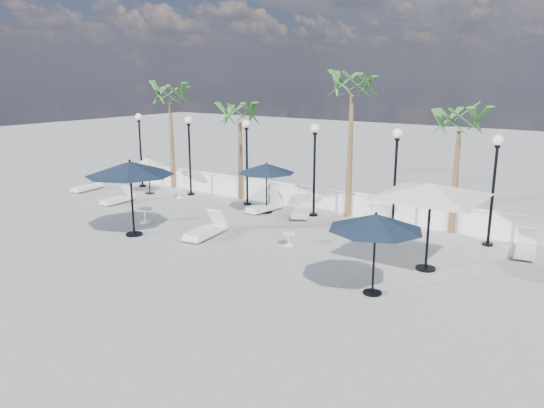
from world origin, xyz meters
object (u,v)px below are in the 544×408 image
Objects in this scene: parasol_navy_mid at (266,168)px; parasol_cream_sq_a at (432,184)px; lounger_6 at (526,247)px; lounger_0 at (87,187)px; lounger_3 at (206,230)px; lounger_4 at (302,210)px; parasol_navy_right at (376,222)px; lounger_1 at (118,199)px; lounger_2 at (265,206)px; parasol_cream_small at (148,162)px; lounger_5 at (369,221)px; parasol_navy_left at (130,169)px.

parasol_cream_sq_a reaches higher than parasol_navy_mid.
parasol_navy_mid is (-10.16, -0.44, 1.69)m from lounger_6.
lounger_0 is 0.84× the size of lounger_3.
lounger_3 reaches higher than lounger_4.
lounger_6 is at bearing 64.78° from parasol_navy_right.
lounger_1 is 0.86× the size of lounger_2.
parasol_navy_mid reaches higher than lounger_1.
lounger_4 is at bearing 16.30° from parasol_navy_mid.
lounger_0 is 3.69m from parasol_cream_small.
lounger_3 is at bearing -86.59° from parasol_navy_mid.
parasol_navy_right is at bearing -28.74° from lounger_2.
lounger_0 is 10.65m from lounger_3.
lounger_0 is 0.87× the size of lounger_5.
lounger_5 reaches higher than lounger_6.
lounger_0 is 0.92× the size of lounger_6.
lounger_0 is at bearing 167.67° from parasol_navy_right.
lounger_0 is 3.61m from lounger_1.
parasol_cream_sq_a is (0.55, 2.63, 0.66)m from parasol_navy_right.
lounger_2 is 6.96m from parasol_cream_small.
lounger_5 is (4.72, 0.33, 0.02)m from lounger_2.
lounger_5 is at bearing 37.96° from lounger_3.
parasol_cream_small is (-6.82, -0.35, 1.37)m from lounger_2.
lounger_2 reaches higher than lounger_6.
lounger_5 reaches higher than lounger_2.
lounger_3 reaches higher than lounger_2.
parasol_cream_sq_a is (8.09, -2.93, 2.42)m from lounger_2.
lounger_3 is 3.51m from parasol_navy_left.
parasol_cream_small reaches higher than lounger_4.
parasol_navy_right reaches higher than lounger_6.
parasol_cream_sq_a is at bearing -19.54° from parasol_navy_mid.
lounger_0 is 0.74× the size of parasol_navy_mid.
lounger_6 is (16.76, 2.98, 0.03)m from lounger_1.
parasol_navy_left reaches higher than parasol_navy_mid.
lounger_4 is 0.36× the size of parasol_cream_sq_a.
lounger_3 is 4.76m from lounger_4.
lounger_5 is 0.65× the size of parasol_navy_left.
lounger_2 is at bearing 2.98° from parasol_cream_small.
lounger_5 is 11.64m from parasol_cream_small.
parasol_cream_small is (-14.91, 2.57, -1.05)m from parasol_cream_sq_a.
lounger_3 is at bearing -162.94° from lounger_6.
parasol_navy_left is at bearing -179.85° from parasol_navy_right.
lounger_1 is 2.71m from parasol_cream_small.
parasol_navy_left is 9.51m from parasol_navy_right.
parasol_navy_right is 0.43× the size of parasol_cream_sq_a.
lounger_4 is at bearing 134.95° from parasol_navy_right.
lounger_1 is 0.82× the size of lounger_5.
lounger_6 is (10.31, 0.33, -0.00)m from lounger_2.
lounger_1 is 0.70× the size of parasol_navy_mid.
parasol_navy_mid is 0.42× the size of parasol_cream_sq_a.
parasol_navy_mid reaches higher than lounger_2.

